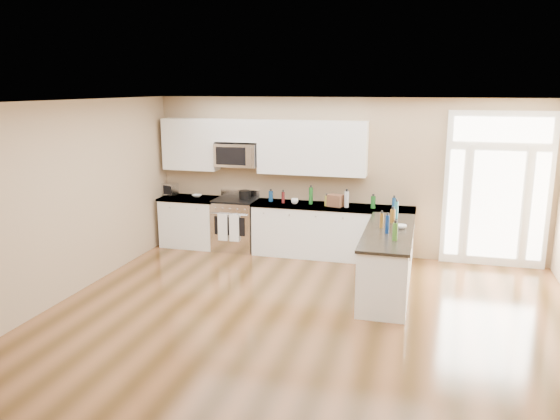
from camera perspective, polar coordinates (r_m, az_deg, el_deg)
name	(u,v)px	position (r m, az deg, el deg)	size (l,w,h in m)	color
ground	(289,352)	(6.48, 0.97, -14.59)	(8.00, 8.00, 0.00)	#4B3115
room_shell	(290,207)	(5.89, 1.04, 0.33)	(8.00, 8.00, 8.00)	tan
back_cabinet_left	(191,223)	(10.52, -9.27, -1.36)	(1.10, 0.66, 0.94)	white
back_cabinet_right	(332,233)	(9.74, 5.46, -2.41)	(2.85, 0.66, 0.94)	white
peninsula_cabinet	(387,263)	(8.24, 11.16, -5.46)	(0.69, 2.32, 0.94)	white
upper_cabinet_left	(191,144)	(10.40, -9.29, 6.80)	(1.04, 0.33, 0.95)	white
upper_cabinet_right	(312,148)	(9.68, 3.36, 6.51)	(1.94, 0.33, 0.95)	white
upper_cabinet_short	(238,130)	(10.03, -4.44, 8.29)	(0.82, 0.33, 0.40)	white
microwave	(237,155)	(10.04, -4.48, 5.76)	(0.78, 0.41, 0.42)	silver
entry_door	(497,190)	(9.75, 21.71, 1.96)	(1.70, 0.10, 2.60)	white
kitchen_range	(236,224)	(10.18, -4.67, -1.48)	(0.77, 0.69, 1.08)	silver
stockpot	(245,194)	(10.09, -3.68, 1.65)	(0.22, 0.22, 0.17)	black
toaster_oven	(170,189)	(10.72, -11.43, 2.16)	(0.26, 0.21, 0.22)	silver
cardboard_box	(335,201)	(9.53, 5.82, 0.99)	(0.25, 0.18, 0.21)	brown
bowl_left	(197,196)	(10.44, -8.66, 1.49)	(0.18, 0.18, 0.04)	white
bowl_peninsula	(401,227)	(8.22, 12.51, -1.71)	(0.17, 0.17, 0.05)	white
cup_counter	(295,201)	(9.69, 1.54, 0.93)	(0.13, 0.13, 0.10)	white
counter_bottles	(351,206)	(9.03, 7.43, 0.38)	(2.42, 2.11, 0.30)	#19591E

